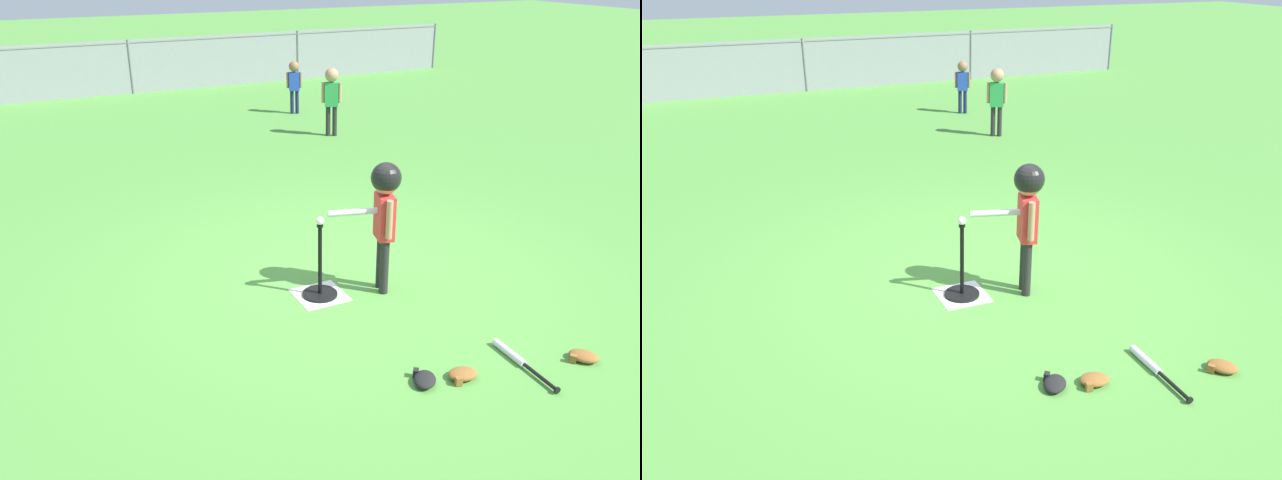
{
  "view_description": "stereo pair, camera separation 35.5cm",
  "coord_description": "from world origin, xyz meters",
  "views": [
    {
      "loc": [
        -2.61,
        -4.85,
        2.85
      ],
      "look_at": [
        -0.34,
        -0.2,
        0.55
      ],
      "focal_mm": 36.35,
      "sensor_mm": 36.0,
      "label": 1
    },
    {
      "loc": [
        -2.28,
        -5.0,
        2.85
      ],
      "look_at": [
        -0.34,
        -0.2,
        0.55
      ],
      "focal_mm": 36.35,
      "sensor_mm": 36.0,
      "label": 2
    }
  ],
  "objects": [
    {
      "name": "baseball_on_tee",
      "position": [
        -0.34,
        -0.2,
        0.73
      ],
      "size": [
        0.07,
        0.07,
        0.07
      ],
      "primitive_type": "sphere",
      "color": "white",
      "rests_on": "batting_tee"
    },
    {
      "name": "ground_plane",
      "position": [
        0.0,
        0.0,
        0.0
      ],
      "size": [
        60.0,
        60.0,
        0.0
      ],
      "primitive_type": "plane",
      "color": "#51933D"
    },
    {
      "name": "home_plate",
      "position": [
        -0.34,
        -0.2,
        0.0
      ],
      "size": [
        0.44,
        0.44,
        0.01
      ],
      "primitive_type": "cube",
      "color": "white",
      "rests_on": "ground_plane"
    },
    {
      "name": "batter_child",
      "position": [
        0.21,
        -0.35,
        0.87
      ],
      "size": [
        0.63,
        0.34,
        1.22
      ],
      "color": "#262626",
      "rests_on": "ground_plane"
    },
    {
      "name": "glove_tossed_aside",
      "position": [
        1.02,
        -2.0,
        0.04
      ],
      "size": [
        0.26,
        0.27,
        0.07
      ],
      "color": "brown",
      "rests_on": "ground_plane"
    },
    {
      "name": "batting_tee",
      "position": [
        -0.34,
        -0.2,
        0.11
      ],
      "size": [
        0.32,
        0.32,
        0.69
      ],
      "color": "black",
      "rests_on": "ground_plane"
    },
    {
      "name": "glove_by_plate",
      "position": [
        -0.24,
        -1.72,
        0.04
      ],
      "size": [
        0.26,
        0.27,
        0.07
      ],
      "color": "black",
      "rests_on": "ground_plane"
    },
    {
      "name": "fielder_deep_center",
      "position": [
        2.42,
        6.58,
        0.64
      ],
      "size": [
        0.28,
        0.2,
        0.99
      ],
      "color": "#191E4C",
      "rests_on": "ground_plane"
    },
    {
      "name": "outfield_fence",
      "position": [
        0.0,
        9.93,
        0.62
      ],
      "size": [
        16.06,
        0.06,
        1.15
      ],
      "color": "slate",
      "rests_on": "ground_plane"
    },
    {
      "name": "fielder_deep_right",
      "position": [
        2.31,
        4.79,
        0.73
      ],
      "size": [
        0.3,
        0.22,
        1.13
      ],
      "color": "#262626",
      "rests_on": "ground_plane"
    },
    {
      "name": "glove_near_bats",
      "position": [
        0.05,
        -1.79,
        0.04
      ],
      "size": [
        0.25,
        0.2,
        0.07
      ],
      "color": "brown",
      "rests_on": "ground_plane"
    },
    {
      "name": "spare_bat_silver",
      "position": [
        0.55,
        -1.78,
        0.03
      ],
      "size": [
        0.08,
        0.7,
        0.06
      ],
      "color": "silver",
      "rests_on": "ground_plane"
    }
  ]
}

